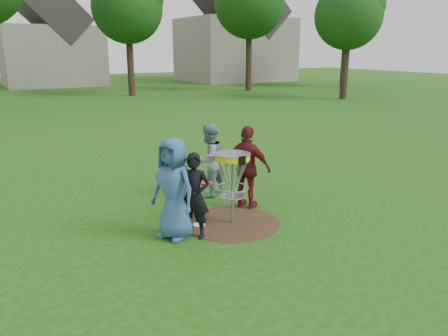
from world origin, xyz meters
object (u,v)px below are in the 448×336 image
player_blue (174,189)px  player_grey (209,160)px  player_maroon (248,168)px  disc_golf_basket (232,171)px  player_black (194,196)px

player_blue → player_grey: (1.57, 1.63, -0.07)m
player_grey → player_maroon: size_ratio=0.96×
player_maroon → disc_golf_basket: 0.91m
player_blue → player_black: size_ratio=1.18×
player_blue → player_maroon: 1.98m
player_grey → disc_golf_basket: (-0.38, -1.60, 0.21)m
player_grey → player_blue: bearing=25.3°
player_black → disc_golf_basket: (0.89, 0.21, 0.27)m
player_blue → player_maroon: size_ratio=1.04×
disc_golf_basket → player_black: bearing=-166.9°
player_black → player_grey: 2.21m
player_grey → disc_golf_basket: size_ratio=1.18×
player_blue → player_maroon: (1.89, 0.59, -0.03)m
player_maroon → disc_golf_basket: bearing=97.6°
player_maroon → player_black: bearing=84.9°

